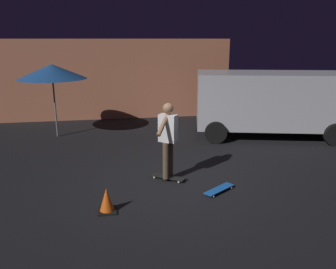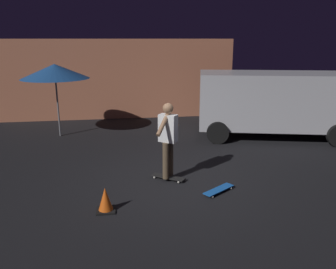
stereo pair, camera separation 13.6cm
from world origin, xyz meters
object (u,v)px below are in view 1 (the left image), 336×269
object	(u,v)px
patio_umbrella	(52,72)
skateboard_spare	(219,189)
skateboard_ridden	(168,177)
skater	(168,135)
traffic_cone	(107,201)
parked_van	(270,100)

from	to	relation	value
patio_umbrella	skateboard_spare	size ratio (longest dim) A/B	3.05
patio_umbrella	skateboard_ridden	xyz separation A→B (m)	(2.94, -4.07, -2.02)
skater	traffic_cone	bearing A→B (deg)	-136.42
skater	parked_van	bearing A→B (deg)	38.86
parked_van	patio_umbrella	distance (m)	6.89
skateboard_spare	skater	xyz separation A→B (m)	(-0.94, 0.81, 0.98)
skater	traffic_cone	world-z (taller)	skater
skateboard_ridden	skateboard_spare	xyz separation A→B (m)	(0.94, -0.81, 0.00)
patio_umbrella	traffic_cone	bearing A→B (deg)	-73.32
parked_van	traffic_cone	size ratio (longest dim) A/B	10.69
parked_van	skateboard_ridden	xyz separation A→B (m)	(-3.82, -3.08, -1.11)
skateboard_ridden	traffic_cone	size ratio (longest dim) A/B	1.64
parked_van	skater	xyz separation A→B (m)	(-3.82, -3.08, -0.12)
parked_van	traffic_cone	bearing A→B (deg)	-139.84
skateboard_spare	skater	distance (m)	1.58
patio_umbrella	skater	size ratio (longest dim) A/B	1.38
patio_umbrella	traffic_cone	distance (m)	5.88
patio_umbrella	skater	bearing A→B (deg)	-54.11
parked_van	skater	distance (m)	4.91
skateboard_ridden	skater	bearing A→B (deg)	-90.00
skateboard_spare	traffic_cone	distance (m)	2.33
skateboard_spare	patio_umbrella	bearing A→B (deg)	128.50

